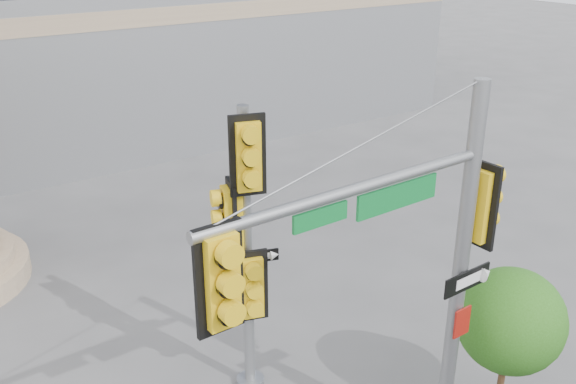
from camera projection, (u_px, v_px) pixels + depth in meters
main_signal_pole at (409, 263)px, 8.65m from camera, size 4.84×0.59×6.22m
secondary_signal_pole at (245, 236)px, 10.85m from camera, size 0.94×0.86×5.45m
street_tree at (511, 324)px, 10.74m from camera, size 1.85×1.81×2.88m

